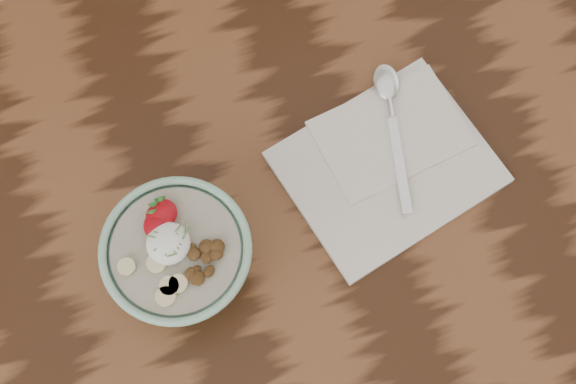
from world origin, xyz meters
The scene contains 4 objects.
table centered at (0.00, 0.00, 65.70)cm, with size 160.00×90.00×75.00cm.
breakfast_bowl centered at (-21.89, 1.32, 80.86)cm, with size 17.16×17.16×11.55cm.
napkin centered at (6.44, 5.62, 75.64)cm, with size 28.59×24.98×1.53cm.
spoon centered at (9.25, 12.41, 76.97)cm, with size 6.93×20.23×1.06cm.
Camera 1 is at (-17.17, -22.54, 170.88)cm, focal length 50.00 mm.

